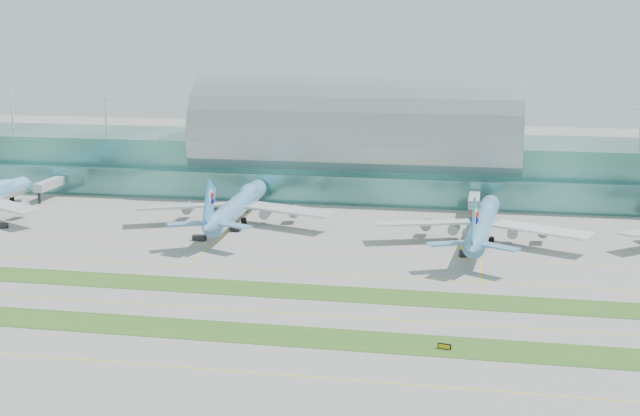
% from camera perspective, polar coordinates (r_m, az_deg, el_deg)
% --- Properties ---
extents(ground, '(700.00, 700.00, 0.00)m').
position_cam_1_polar(ground, '(211.89, -2.84, -5.44)').
color(ground, gray).
rests_on(ground, ground).
extents(terminal, '(340.00, 69.10, 36.00)m').
position_cam_1_polar(terminal, '(332.27, 2.42, 3.49)').
color(terminal, '#3D7A75').
rests_on(terminal, ground).
extents(grass_strip_near, '(420.00, 12.00, 0.08)m').
position_cam_1_polar(grass_strip_near, '(186.25, -4.90, -7.96)').
color(grass_strip_near, '#2D591E').
rests_on(grass_strip_near, ground).
extents(grass_strip_far, '(420.00, 12.00, 0.08)m').
position_cam_1_polar(grass_strip_far, '(213.73, -2.71, -5.27)').
color(grass_strip_far, '#2D591E').
rests_on(grass_strip_far, ground).
extents(taxiline_a, '(420.00, 0.35, 0.01)m').
position_cam_1_polar(taxiline_a, '(168.43, -6.77, -10.24)').
color(taxiline_a, yellow).
rests_on(taxiline_a, ground).
extents(taxiline_b, '(420.00, 0.35, 0.01)m').
position_cam_1_polar(taxiline_b, '(199.00, -3.80, -6.62)').
color(taxiline_b, yellow).
rests_on(taxiline_b, ground).
extents(taxiline_c, '(420.00, 0.35, 0.01)m').
position_cam_1_polar(taxiline_c, '(228.66, -1.76, -4.11)').
color(taxiline_c, yellow).
rests_on(taxiline_c, ground).
extents(taxiline_d, '(420.00, 0.35, 0.01)m').
position_cam_1_polar(taxiline_d, '(249.38, -0.65, -2.73)').
color(taxiline_d, yellow).
rests_on(taxiline_d, ground).
extents(airliner_b, '(64.44, 73.15, 20.14)m').
position_cam_1_polar(airliner_b, '(281.38, -5.30, 0.23)').
color(airliner_b, '#5B94CA').
rests_on(airliner_b, ground).
extents(airliner_c, '(62.25, 70.82, 19.48)m').
position_cam_1_polar(airliner_c, '(260.90, 10.40, -0.91)').
color(airliner_c, '#5A97C6').
rests_on(airliner_c, ground).
extents(gse_b, '(3.69, 1.69, 1.62)m').
position_cam_1_polar(gse_b, '(292.55, -19.70, -1.06)').
color(gse_b, black).
rests_on(gse_b, ground).
extents(gse_c, '(4.12, 2.59, 1.59)m').
position_cam_1_polar(gse_c, '(262.59, -7.73, -1.90)').
color(gse_c, black).
rests_on(gse_c, ground).
extents(gse_d, '(3.24, 1.84, 1.44)m').
position_cam_1_polar(gse_d, '(272.43, -5.44, -1.35)').
color(gse_d, black).
rests_on(gse_d, ground).
extents(gse_e, '(3.84, 2.54, 1.50)m').
position_cam_1_polar(gse_e, '(251.66, 9.37, -2.58)').
color(gse_e, yellow).
rests_on(gse_e, ground).
extents(gse_f, '(3.85, 2.74, 1.83)m').
position_cam_1_polar(gse_f, '(245.77, 9.30, -2.89)').
color(gse_f, black).
rests_on(gse_f, ground).
extents(taxiway_sign_east, '(2.72, 0.88, 1.15)m').
position_cam_1_polar(taxiway_sign_east, '(178.50, 7.97, -8.76)').
color(taxiway_sign_east, black).
rests_on(taxiway_sign_east, ground).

